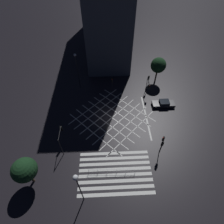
{
  "coord_description": "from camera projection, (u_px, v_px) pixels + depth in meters",
  "views": [
    {
      "loc": [
        -0.97,
        -21.53,
        25.52
      ],
      "look_at": [
        0.0,
        0.0,
        1.62
      ],
      "focal_mm": 28.0,
      "sensor_mm": 36.0,
      "label": 1
    }
  ],
  "objects": [
    {
      "name": "traffic_light_sw_cross",
      "position": [
        61.0,
        136.0,
        26.87
      ],
      "size": [
        0.36,
        2.74,
        4.16
      ],
      "rotation": [
        0.0,
        0.0,
        1.57
      ],
      "color": "black",
      "rests_on": "ground_plane"
    },
    {
      "name": "traffic_light_ne_cross",
      "position": [
        148.0,
        85.0,
        35.94
      ],
      "size": [
        0.36,
        2.49,
        3.51
      ],
      "rotation": [
        0.0,
        0.0,
        -1.57
      ],
      "color": "black",
      "rests_on": "ground_plane"
    },
    {
      "name": "traffic_light_ne_main",
      "position": [
        148.0,
        80.0,
        36.82
      ],
      "size": [
        0.39,
        0.36,
        3.78
      ],
      "rotation": [
        0.0,
        0.0,
        3.14
      ],
      "color": "black",
      "rests_on": "ground_plane"
    },
    {
      "name": "street_tree_far",
      "position": [
        158.0,
        65.0,
        37.67
      ],
      "size": [
        3.3,
        3.3,
        5.98
      ],
      "color": "brown",
      "rests_on": "ground_plane"
    },
    {
      "name": "road_markings",
      "position": [
        115.0,
        147.0,
        29.11
      ],
      "size": [
        16.41,
        22.33,
        0.01
      ],
      "color": "silver",
      "rests_on": "ground_plane"
    },
    {
      "name": "pedestrian_railing",
      "position": [
        112.0,
        171.0,
        25.66
      ],
      "size": [
        6.95,
        0.36,
        1.05
      ],
      "rotation": [
        0.0,
        0.0,
        -0.05
      ],
      "color": "#B7B7BC",
      "rests_on": "ground_plane"
    },
    {
      "name": "traffic_light_se_cross",
      "position": [
        162.0,
        146.0,
        26.43
      ],
      "size": [
        0.36,
        0.39,
        3.46
      ],
      "rotation": [
        0.0,
        0.0,
        1.57
      ],
      "color": "black",
      "rests_on": "ground_plane"
    },
    {
      "name": "street_lamp_east",
      "position": [
        77.0,
        65.0,
        35.31
      ],
      "size": [
        0.48,
        0.48,
        8.21
      ],
      "color": "black",
      "rests_on": "ground_plane"
    },
    {
      "name": "waiting_car",
      "position": [
        164.0,
        104.0,
        35.1
      ],
      "size": [
        4.47,
        1.75,
        1.24
      ],
      "rotation": [
        0.0,
        0.0,
        3.14
      ],
      "color": "black",
      "rests_on": "ground_plane"
    },
    {
      "name": "ground_plane",
      "position": [
        112.0,
        118.0,
        33.39
      ],
      "size": [
        200.0,
        200.0,
        0.0
      ],
      "primitive_type": "plane",
      "color": "black"
    },
    {
      "name": "traffic_light_median_north",
      "position": [
        112.0,
        82.0,
        36.15
      ],
      "size": [
        0.36,
        0.39,
        3.9
      ],
      "rotation": [
        0.0,
        0.0,
        -1.57
      ],
      "color": "black",
      "rests_on": "ground_plane"
    },
    {
      "name": "street_tree_near",
      "position": [
        24.0,
        170.0,
        22.53
      ],
      "size": [
        3.28,
        3.28,
        5.43
      ],
      "color": "brown",
      "rests_on": "ground_plane"
    },
    {
      "name": "street_lamp_west",
      "position": [
        78.0,
        183.0,
        19.29
      ],
      "size": [
        0.6,
        0.6,
        7.78
      ],
      "color": "black",
      "rests_on": "ground_plane"
    },
    {
      "name": "traffic_light_se_main",
      "position": [
        163.0,
        142.0,
        26.21
      ],
      "size": [
        0.39,
        0.36,
        4.32
      ],
      "rotation": [
        0.0,
        0.0,
        3.14
      ],
      "color": "black",
      "rests_on": "ground_plane"
    }
  ]
}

